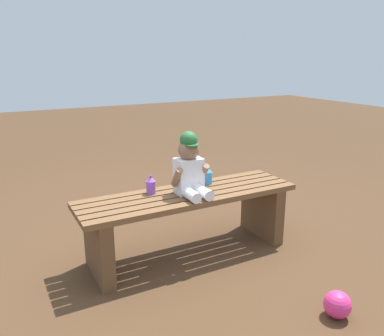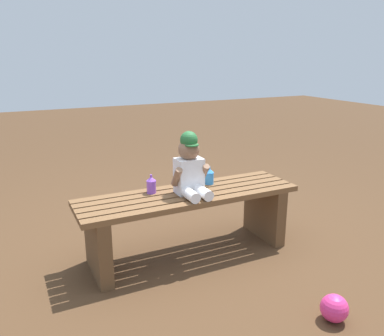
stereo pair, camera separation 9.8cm
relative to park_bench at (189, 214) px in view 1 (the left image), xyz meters
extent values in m
plane|color=#4C331E|center=(0.00, 0.00, -0.29)|extent=(16.00, 16.00, 0.00)
cube|color=brown|center=(0.00, -0.17, 0.13)|extent=(1.46, 0.07, 0.04)
cube|color=brown|center=(0.00, -0.08, 0.13)|extent=(1.46, 0.07, 0.04)
cube|color=brown|center=(0.00, 0.00, 0.13)|extent=(1.46, 0.07, 0.04)
cube|color=brown|center=(0.00, 0.08, 0.13)|extent=(1.46, 0.07, 0.04)
cube|color=brown|center=(0.00, 0.17, 0.13)|extent=(1.46, 0.07, 0.04)
cube|color=brown|center=(-0.61, 0.00, -0.09)|extent=(0.08, 0.41, 0.40)
cube|color=brown|center=(0.61, 0.00, -0.09)|extent=(0.08, 0.41, 0.40)
cube|color=white|center=(0.00, 0.00, 0.26)|extent=(0.17, 0.12, 0.23)
sphere|color=#8C664C|center=(0.00, 0.00, 0.43)|extent=(0.14, 0.14, 0.14)
cylinder|color=#266633|center=(0.00, -0.04, 0.47)|extent=(0.09, 0.09, 0.01)
sphere|color=#266633|center=(0.00, 0.00, 0.50)|extent=(0.11, 0.11, 0.11)
cylinder|color=white|center=(-0.05, -0.12, 0.18)|extent=(0.07, 0.16, 0.07)
cylinder|color=white|center=(0.04, -0.12, 0.18)|extent=(0.07, 0.16, 0.07)
cylinder|color=#8C664C|center=(-0.10, -0.03, 0.28)|extent=(0.04, 0.12, 0.14)
cylinder|color=#8C664C|center=(0.09, -0.03, 0.28)|extent=(0.04, 0.12, 0.14)
cylinder|color=#8C4CCC|center=(-0.22, 0.10, 0.19)|extent=(0.06, 0.06, 0.08)
cone|color=#8C4CCC|center=(-0.22, 0.10, 0.24)|extent=(0.06, 0.06, 0.03)
cylinder|color=#8C4CCC|center=(-0.22, 0.10, 0.26)|extent=(0.01, 0.01, 0.02)
cylinder|color=#338CE5|center=(0.20, 0.10, 0.19)|extent=(0.06, 0.06, 0.08)
cone|color=#338CE5|center=(0.20, 0.10, 0.24)|extent=(0.06, 0.06, 0.03)
cylinder|color=#338CE5|center=(0.20, 0.10, 0.26)|extent=(0.01, 0.01, 0.02)
sphere|color=#E5337F|center=(0.36, -0.95, -0.22)|extent=(0.14, 0.14, 0.14)
camera|label=1|loc=(-1.12, -2.13, 1.01)|focal=36.86mm
camera|label=2|loc=(-1.03, -2.17, 1.01)|focal=36.86mm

